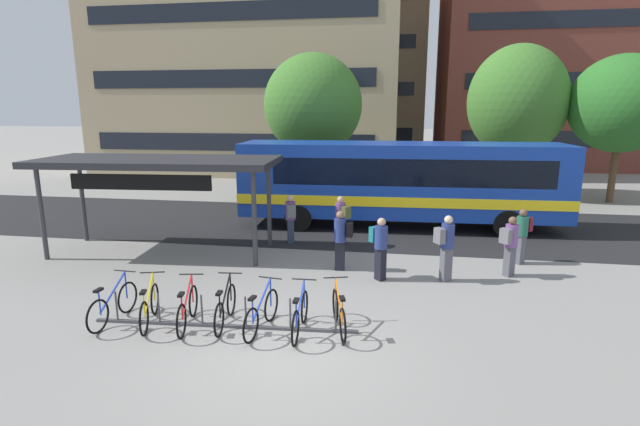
{
  "coord_description": "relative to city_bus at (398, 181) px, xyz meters",
  "views": [
    {
      "loc": [
        1.95,
        -8.11,
        4.49
      ],
      "look_at": [
        -0.13,
        4.82,
        1.59
      ],
      "focal_mm": 26.81,
      "sensor_mm": 36.0,
      "label": 1
    }
  ],
  "objects": [
    {
      "name": "bike_rack",
      "position": [
        -3.53,
        -9.35,
        -1.68
      ],
      "size": [
        5.59,
        0.41,
        0.7
      ],
      "rotation": [
        0.0,
        0.0,
        0.06
      ],
      "color": "#47474C",
      "rests_on": "ground"
    },
    {
      "name": "commuter_teal_pack_2",
      "position": [
        -0.45,
        -5.96,
        -0.8
      ],
      "size": [
        0.58,
        0.59,
        1.69
      ],
      "rotation": [
        0.0,
        0.0,
        5.44
      ],
      "color": "black",
      "rests_on": "ground"
    },
    {
      "name": "commuter_grey_pack_3",
      "position": [
        2.99,
        -5.15,
        -0.82
      ],
      "size": [
        0.59,
        0.58,
        1.66
      ],
      "rotation": [
        0.0,
        0.0,
        0.75
      ],
      "color": "#565660",
      "rests_on": "ground"
    },
    {
      "name": "parked_bicycle_blue_4",
      "position": [
        -2.71,
        -9.39,
        -1.39
      ],
      "size": [
        0.52,
        1.71,
        0.99
      ],
      "rotation": [
        0.0,
        0.0,
        1.43
      ],
      "color": "black",
      "rests_on": "ground"
    },
    {
      "name": "street_tree_2",
      "position": [
        10.16,
        6.54,
        2.88
      ],
      "size": [
        4.67,
        4.67,
        6.92
      ],
      "color": "brown",
      "rests_on": "ground"
    },
    {
      "name": "street_tree_0",
      "position": [
        -4.12,
        4.78,
        2.85
      ],
      "size": [
        4.65,
        4.65,
        7.02
      ],
      "color": "brown",
      "rests_on": "ground"
    },
    {
      "name": "commuter_olive_pack_4",
      "position": [
        -1.83,
        -2.96,
        -0.82
      ],
      "size": [
        0.6,
        0.56,
        1.67
      ],
      "rotation": [
        0.0,
        0.0,
        2.49
      ],
      "color": "#565660",
      "rests_on": "ground"
    },
    {
      "name": "parked_bicycle_orange_6",
      "position": [
        -1.15,
        -9.13,
        -1.39
      ],
      "size": [
        0.63,
        1.67,
        0.99
      ],
      "rotation": [
        0.0,
        0.0,
        1.84
      ],
      "color": "black",
      "rests_on": "ground"
    },
    {
      "name": "commuter_grey_pack_6",
      "position": [
        -3.53,
        -2.96,
        -0.82
      ],
      "size": [
        0.46,
        0.59,
        1.66
      ],
      "rotation": [
        0.0,
        0.0,
        1.9
      ],
      "color": "#2D3851",
      "rests_on": "ground"
    },
    {
      "name": "ground",
      "position": [
        -2.04,
        -10.03,
        -1.78
      ],
      "size": [
        200.0,
        200.0,
        0.0
      ],
      "primitive_type": "plane",
      "color": "gray"
    },
    {
      "name": "building_centre_block",
      "position": [
        -5.9,
        28.89,
        5.79
      ],
      "size": [
        15.99,
        10.22,
        15.12
      ],
      "color": "tan",
      "rests_on": "ground"
    },
    {
      "name": "commuter_black_pack_5",
      "position": [
        -1.55,
        -5.36,
        -0.8
      ],
      "size": [
        0.52,
        0.34,
        1.71
      ],
      "rotation": [
        0.0,
        0.0,
        3.14
      ],
      "color": "black",
      "rests_on": "ground"
    },
    {
      "name": "bus_lane_asphalt",
      "position": [
        -2.04,
        0.0,
        -1.77
      ],
      "size": [
        80.0,
        7.2,
        0.01
      ],
      "primitive_type": "cube",
      "color": "#232326",
      "rests_on": "ground"
    },
    {
      "name": "parked_bicycle_blue_5",
      "position": [
        -1.91,
        -9.37,
        -1.39
      ],
      "size": [
        0.52,
        1.72,
        0.99
      ],
      "rotation": [
        0.0,
        0.0,
        1.59
      ],
      "color": "black",
      "rests_on": "ground"
    },
    {
      "name": "parked_bicycle_yellow_1",
      "position": [
        -5.13,
        -9.45,
        -1.39
      ],
      "size": [
        0.65,
        1.67,
        0.99
      ],
      "rotation": [
        0.0,
        0.0,
        1.85
      ],
      "color": "black",
      "rests_on": "ground"
    },
    {
      "name": "building_right_wing",
      "position": [
        13.08,
        23.6,
        8.06
      ],
      "size": [
        19.62,
        11.8,
        19.68
      ],
      "color": "brown",
      "rests_on": "ground"
    },
    {
      "name": "commuter_grey_pack_1",
      "position": [
        1.25,
        -5.81,
        -0.75
      ],
      "size": [
        0.6,
        0.54,
        1.77
      ],
      "rotation": [
        0.0,
        0.0,
        0.57
      ],
      "color": "#565660",
      "rests_on": "ground"
    },
    {
      "name": "street_tree_1",
      "position": [
        5.75,
        7.59,
        3.02
      ],
      "size": [
        4.84,
        4.84,
        7.57
      ],
      "color": "brown",
      "rests_on": "ground"
    },
    {
      "name": "commuter_maroon_pack_0",
      "position": [
        3.59,
        -3.93,
        -0.83
      ],
      "size": [
        0.59,
        0.59,
        1.63
      ],
      "rotation": [
        0.0,
        0.0,
        3.93
      ],
      "color": "#565660",
      "rests_on": "ground"
    },
    {
      "name": "transit_shelter",
      "position": [
        -7.31,
        -4.58,
        1.02
      ],
      "size": [
        7.41,
        3.38,
        2.98
      ],
      "rotation": [
        0.0,
        0.0,
        0.07
      ],
      "color": "#38383D",
      "rests_on": "ground"
    },
    {
      "name": "parked_bicycle_blue_0",
      "position": [
        -5.94,
        -9.48,
        -1.39
      ],
      "size": [
        0.52,
        1.72,
        0.99
      ],
      "rotation": [
        0.0,
        0.0,
        1.52
      ],
      "color": "black",
      "rests_on": "ground"
    },
    {
      "name": "city_bus",
      "position": [
        0.0,
        0.0,
        0.0
      ],
      "size": [
        12.11,
        3.0,
        3.2
      ],
      "rotation": [
        0.0,
        0.0,
        3.18
      ],
      "color": "#14389E",
      "rests_on": "ground"
    },
    {
      "name": "building_left_wing",
      "position": [
        -10.57,
        17.64,
        7.99
      ],
      "size": [
        20.73,
        12.88,
        19.54
      ],
      "color": "tan",
      "rests_on": "ground"
    },
    {
      "name": "parked_bicycle_black_3",
      "position": [
        -3.53,
        -9.24,
        -1.39
      ],
      "size": [
        0.52,
        1.72,
        0.99
      ],
      "rotation": [
        0.0,
        0.0,
        1.67
      ],
      "color": "black",
      "rests_on": "ground"
    },
    {
      "name": "parked_bicycle_red_2",
      "position": [
        -4.29,
        -9.44,
        -1.39
      ],
      "size": [
        0.53,
        1.7,
        0.99
      ],
      "rotation": [
        0.0,
        0.0,
        1.76
      ],
      "color": "black",
      "rests_on": "ground"
    }
  ]
}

